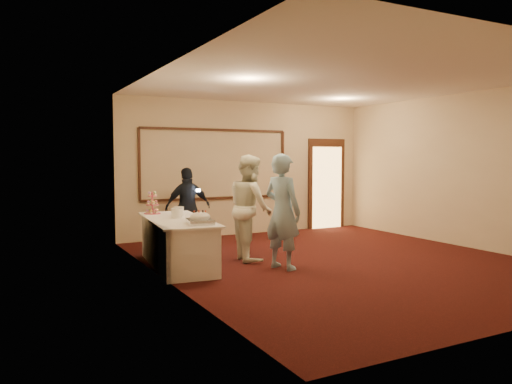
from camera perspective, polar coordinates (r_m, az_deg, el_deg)
floor at (r=8.57m, az=9.73°, el=-7.84°), size 7.00×7.00×0.00m
room_walls at (r=8.39m, az=9.89°, el=5.82°), size 6.04×7.04×3.02m
wall_molding at (r=11.01m, az=-4.58°, el=3.21°), size 3.45×0.04×1.55m
doorway at (r=12.46m, az=8.05°, el=0.88°), size 1.05×0.07×2.20m
buffet_table at (r=8.13m, az=-8.97°, el=-5.70°), size 1.13×2.38×0.77m
pavlova_tray at (r=7.38m, az=-6.41°, el=-3.03°), size 0.44×0.56×0.19m
cupcake_stand at (r=8.82m, az=-11.77°, el=-1.48°), size 0.29×0.29×0.42m
plate_stack_a at (r=8.15m, az=-9.04°, el=-2.40°), size 0.19×0.19×0.16m
plate_stack_b at (r=8.48m, az=-8.82°, el=-2.18°), size 0.18×0.18×0.15m
tart at (r=7.77m, az=-6.66°, el=-3.09°), size 0.25×0.25×0.05m
man at (r=7.80m, az=3.04°, el=-2.24°), size 0.64×0.77×1.81m
woman at (r=8.48m, az=-0.66°, el=-1.76°), size 0.81×0.97×1.80m
guest at (r=9.85m, az=-7.79°, el=-1.72°), size 0.92×0.40×1.55m
camera_flash at (r=9.66m, az=-6.62°, el=0.19°), size 0.08×0.05×0.05m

